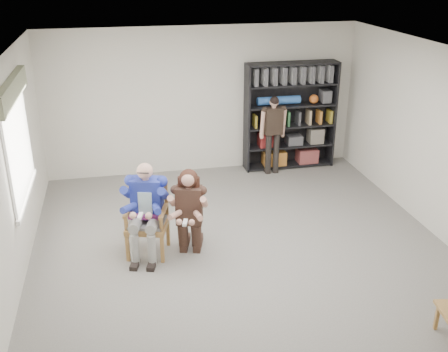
{
  "coord_description": "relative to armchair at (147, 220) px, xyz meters",
  "views": [
    {
      "loc": [
        -1.64,
        -6.14,
        3.96
      ],
      "look_at": [
        -0.2,
        0.6,
        1.05
      ],
      "focal_mm": 42.0,
      "sensor_mm": 36.0,
      "label": 1
    }
  ],
  "objects": [
    {
      "name": "room_shell",
      "position": [
        1.33,
        -0.47,
        0.87
      ],
      "size": [
        6.0,
        7.0,
        2.8
      ],
      "primitive_type": null,
      "color": "silver",
      "rests_on": "ground"
    },
    {
      "name": "kneeling_woman",
      "position": [
        0.58,
        -0.12,
        0.1
      ],
      "size": [
        0.75,
        0.96,
        1.26
      ],
      "primitive_type": null,
      "rotation": [
        0.0,
        0.0,
        -0.28
      ],
      "color": "#321E1B",
      "rests_on": "floor"
    },
    {
      "name": "window_left",
      "position": [
        -1.62,
        0.53,
        1.1
      ],
      "size": [
        0.16,
        2.0,
        1.75
      ],
      "primitive_type": null,
      "color": "white",
      "rests_on": "room_shell"
    },
    {
      "name": "armchair",
      "position": [
        0.0,
        0.0,
        0.0
      ],
      "size": [
        0.76,
        0.74,
        1.06
      ],
      "primitive_type": null,
      "rotation": [
        0.0,
        0.0,
        -0.28
      ],
      "color": "#B07947",
      "rests_on": "floor"
    },
    {
      "name": "floor",
      "position": [
        1.33,
        -0.47,
        -0.53
      ],
      "size": [
        6.0,
        7.0,
        0.01
      ],
      "primitive_type": "cube",
      "color": "slate",
      "rests_on": "ground"
    },
    {
      "name": "bookshelf",
      "position": [
        3.03,
        2.81,
        0.52
      ],
      "size": [
        1.8,
        0.38,
        2.1
      ],
      "primitive_type": null,
      "color": "black",
      "rests_on": "floor"
    },
    {
      "name": "standing_man",
      "position": [
        2.6,
        2.53,
        0.24
      ],
      "size": [
        0.49,
        0.29,
        1.55
      ],
      "primitive_type": null,
      "rotation": [
        0.0,
        0.0,
        0.05
      ],
      "color": "black",
      "rests_on": "floor"
    },
    {
      "name": "seated_man",
      "position": [
        0.0,
        0.0,
        0.16
      ],
      "size": [
        0.8,
        0.96,
        1.38
      ],
      "primitive_type": null,
      "rotation": [
        0.0,
        0.0,
        -0.28
      ],
      "color": "#142596",
      "rests_on": "floor"
    }
  ]
}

